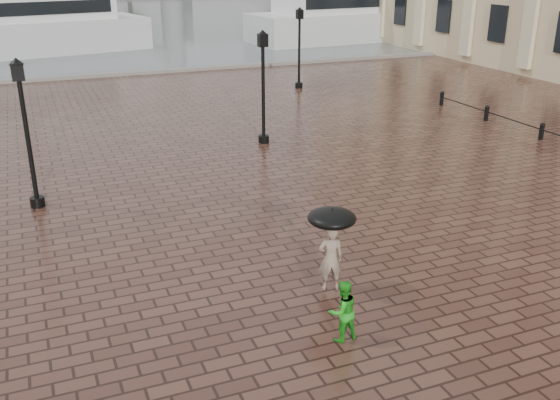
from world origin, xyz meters
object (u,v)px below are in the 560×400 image
at_px(adult_pedestrian, 331,258).
at_px(ferry_far, 383,9).
at_px(street_lamps, 135,80).
at_px(child_pedestrian, 343,311).

distance_m(adult_pedestrian, ferry_far, 48.54).
height_order(street_lamps, adult_pedestrian, street_lamps).
height_order(adult_pedestrian, child_pedestrian, adult_pedestrian).
relative_size(street_lamps, ferry_far, 0.81).
distance_m(street_lamps, ferry_far, 37.49).
height_order(street_lamps, ferry_far, ferry_far).
relative_size(adult_pedestrian, ferry_far, 0.06).
xyz_separation_m(adult_pedestrian, child_pedestrian, (-0.70, -1.94, -0.14)).
height_order(adult_pedestrian, ferry_far, ferry_far).
xyz_separation_m(street_lamps, ferry_far, (27.47, 25.52, 0.23)).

